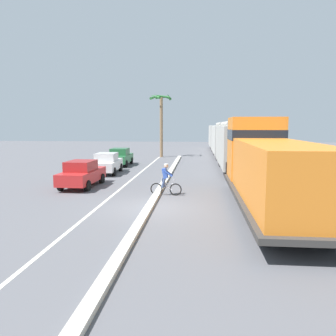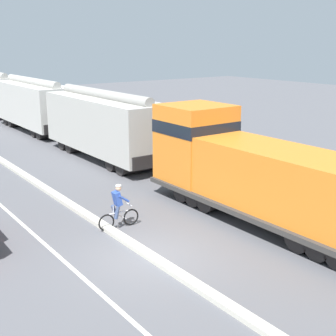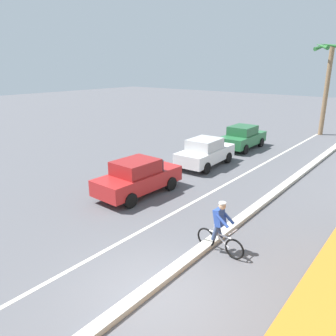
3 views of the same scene
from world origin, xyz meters
The scene contains 12 objects.
ground_plane centered at (0.00, 0.00, 0.00)m, with size 120.00×120.00×0.00m, color #56565B.
median_curb centered at (0.00, 6.00, 0.08)m, with size 0.36×36.00×0.16m, color beige.
lane_stripe centered at (-2.40, 6.00, 0.00)m, with size 0.14×36.00×0.01m, color silver.
locomotive centered at (5.35, 0.58, 1.80)m, with size 3.10×11.61×4.20m.
hopper_car_lead centered at (5.35, 12.74, 2.08)m, with size 2.90×10.60×4.18m.
hopper_car_middle centered at (5.35, 24.34, 2.08)m, with size 2.90×10.60×4.18m.
hopper_car_trailing centered at (5.35, 35.94, 2.08)m, with size 2.90×10.60×4.18m.
parked_car_red centered at (-4.89, 4.71, 0.82)m, with size 1.91×4.24×1.62m.
parked_car_white centered at (-4.92, 10.34, 0.82)m, with size 1.98×4.27×1.62m.
parked_car_green centered at (-5.09, 15.44, 0.82)m, with size 1.88×4.22×1.62m.
cyclist centered at (0.46, 2.76, 0.82)m, with size 1.71×0.48×1.71m.
palm_tree_near centered at (-2.20, 23.96, 5.28)m, with size 2.54×2.68×7.41m.
Camera 1 is at (2.20, -14.55, 3.78)m, focal length 35.00 mm.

